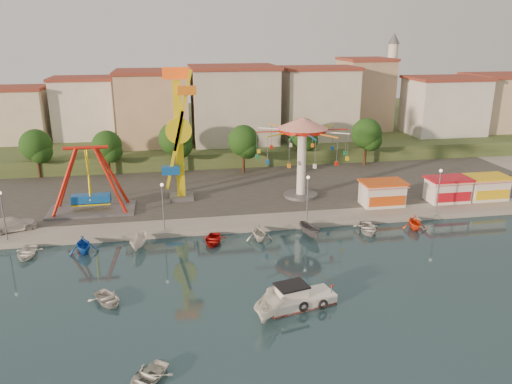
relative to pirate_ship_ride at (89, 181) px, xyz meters
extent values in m
plane|color=#132A34|center=(16.49, -20.43, -4.39)|extent=(200.00, 200.00, 0.00)
cube|color=#9E998E|center=(16.49, 41.57, -4.09)|extent=(200.00, 100.00, 0.60)
cube|color=#4C4944|center=(16.49, 9.57, -3.79)|extent=(90.00, 28.00, 0.01)
cube|color=#384C26|center=(16.49, 46.57, -2.89)|extent=(200.00, 60.00, 3.00)
cube|color=#59595E|center=(0.00, 0.00, -3.64)|extent=(10.00, 5.00, 0.30)
cube|color=#1250A4|center=(0.00, 0.00, -2.19)|extent=(4.50, 1.40, 1.00)
cylinder|color=#B71C0E|center=(0.00, 0.00, 4.01)|extent=(5.00, 0.40, 0.40)
cube|color=#59595E|center=(10.71, 2.95, -3.54)|extent=(3.00, 3.00, 0.50)
cube|color=yellow|center=(10.71, 2.95, 3.71)|extent=(1.00, 1.00, 15.00)
cube|color=#DA430C|center=(10.71, 2.95, 12.01)|extent=(3.20, 0.50, 1.40)
cylinder|color=yellow|center=(10.71, 2.15, 5.21)|extent=(3.20, 0.50, 3.20)
cube|color=yellow|center=(11.30, 1.95, 7.63)|extent=(2.71, 0.35, 9.80)
cube|color=orange|center=(11.90, 1.95, 10.06)|extent=(2.20, 1.20, 1.00)
cylinder|color=#59595E|center=(26.04, 1.09, -3.59)|extent=(4.40, 4.40, 0.40)
cylinder|color=white|center=(26.04, 1.09, 0.71)|extent=(1.10, 1.10, 9.00)
cylinder|color=#B71C0E|center=(26.04, 1.09, 5.01)|extent=(6.00, 6.00, 0.50)
cone|color=red|center=(26.04, 1.09, 5.91)|extent=(6.40, 6.40, 1.40)
cube|color=white|center=(35.06, -3.93, -2.39)|extent=(5.00, 3.00, 2.80)
cube|color=#CF4B12|center=(35.06, -3.93, -0.84)|extent=(5.40, 3.40, 0.25)
cube|color=red|center=(35.06, -5.63, -1.19)|extent=(5.00, 0.77, 0.43)
cube|color=white|center=(43.82, -3.93, -2.39)|extent=(5.00, 3.00, 2.80)
cube|color=red|center=(43.82, -3.93, -0.84)|extent=(5.40, 3.40, 0.25)
cube|color=red|center=(43.82, -5.63, -1.19)|extent=(5.00, 0.77, 0.43)
cube|color=white|center=(49.16, -3.93, -2.39)|extent=(5.00, 3.00, 2.80)
cube|color=yellow|center=(49.16, -3.93, -0.84)|extent=(5.40, 3.40, 0.25)
cube|color=red|center=(49.16, -5.63, -1.19)|extent=(5.00, 0.77, 0.43)
cylinder|color=#59595E|center=(-7.51, -7.43, -1.29)|extent=(0.14, 0.14, 5.00)
cylinder|color=#59595E|center=(8.49, -7.43, -1.29)|extent=(0.14, 0.14, 5.00)
cylinder|color=#59595E|center=(24.49, -7.43, -1.29)|extent=(0.14, 0.14, 5.00)
cylinder|color=#59595E|center=(40.49, -7.43, -1.29)|extent=(0.14, 0.14, 5.00)
cylinder|color=#382314|center=(-9.51, 16.55, -2.00)|extent=(0.44, 0.44, 3.60)
sphere|color=black|center=(-9.51, 16.55, 1.10)|extent=(4.60, 4.60, 4.60)
cylinder|color=#382314|center=(0.49, 15.81, -2.09)|extent=(0.44, 0.44, 3.40)
sphere|color=black|center=(0.49, 15.81, 0.83)|extent=(4.35, 4.35, 4.35)
cylinder|color=#382314|center=(10.49, 15.38, -1.83)|extent=(0.44, 0.44, 3.92)
sphere|color=black|center=(10.49, 15.38, 1.54)|extent=(5.02, 5.02, 5.02)
cylinder|color=#382314|center=(20.49, 13.94, -1.96)|extent=(0.44, 0.44, 3.66)
sphere|color=black|center=(20.49, 13.94, 1.18)|extent=(4.68, 4.68, 4.68)
cylinder|color=#382314|center=(30.49, 16.93, -1.89)|extent=(0.44, 0.44, 3.80)
sphere|color=black|center=(30.49, 16.93, 1.37)|extent=(4.86, 4.86, 4.86)
cylinder|color=#382314|center=(40.49, 15.11, -1.91)|extent=(0.44, 0.44, 3.77)
sphere|color=black|center=(40.49, 15.11, 1.33)|extent=(4.83, 4.83, 4.83)
cube|color=silver|center=(-4.84, 30.96, 2.92)|extent=(12.33, 9.01, 8.63)
cube|color=tan|center=(8.30, 31.53, 4.22)|extent=(11.95, 9.28, 11.23)
cube|color=beige|center=(22.09, 28.38, 3.20)|extent=(12.59, 10.50, 9.20)
cube|color=beige|center=(35.56, 31.78, 3.22)|extent=(10.75, 9.23, 9.24)
cube|color=tan|center=(48.86, 29.91, 4.21)|extent=(12.77, 10.96, 11.21)
cube|color=silver|center=(60.64, 28.35, 4.78)|extent=(8.23, 8.98, 12.36)
cube|color=beige|center=(72.52, 33.28, 2.99)|extent=(11.59, 10.93, 8.76)
cylinder|color=silver|center=(52.49, 33.57, 6.61)|extent=(1.80, 1.80, 16.00)
cylinder|color=#59595E|center=(52.49, 33.57, 11.61)|extent=(2.80, 2.80, 0.30)
cone|color=#59595E|center=(52.49, 33.57, 15.61)|extent=(2.20, 2.20, 2.00)
cube|color=white|center=(19.17, -24.30, -4.05)|extent=(6.04, 3.43, 1.03)
cube|color=#B71C0E|center=(19.17, -24.30, -4.30)|extent=(6.04, 3.43, 0.18)
cube|color=white|center=(18.49, -24.19, -3.20)|extent=(2.61, 2.19, 1.03)
cube|color=black|center=(18.49, -24.19, -2.63)|extent=(2.89, 2.47, 0.14)
torus|color=black|center=(19.17, -25.44, -3.88)|extent=(0.90, 0.42, 0.87)
torus|color=black|center=(20.77, -25.38, -3.88)|extent=(0.90, 0.42, 0.87)
imported|color=silver|center=(3.83, -21.20, -4.04)|extent=(3.85, 4.17, 0.70)
imported|color=silver|center=(7.24, -31.63, -4.04)|extent=(4.02, 4.22, 0.71)
imported|color=white|center=(16.48, -25.52, -3.51)|extent=(3.88, 4.80, 1.77)
imported|color=silver|center=(-7.75, -4.77, -3.06)|extent=(5.48, 3.81, 1.47)
imported|color=white|center=(-4.93, -10.63, -4.02)|extent=(2.64, 3.65, 0.75)
imported|color=blue|center=(0.48, -10.63, -3.53)|extent=(3.57, 3.90, 1.73)
imported|color=silver|center=(5.90, -10.63, -3.71)|extent=(2.10, 3.77, 1.38)
imported|color=#AC100D|center=(13.44, -10.63, -4.02)|extent=(3.25, 4.04, 0.74)
imported|color=silver|center=(18.34, -10.63, -3.53)|extent=(2.95, 3.38, 1.72)
imported|color=#535357|center=(23.94, -10.63, -3.71)|extent=(2.26, 3.76, 1.36)
imported|color=silver|center=(30.58, -10.63, -3.98)|extent=(3.61, 4.51, 0.83)
imported|color=#FB4316|center=(36.08, -10.63, -3.58)|extent=(3.23, 3.56, 1.63)
camera|label=1|loc=(9.39, -58.73, 16.66)|focal=35.00mm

